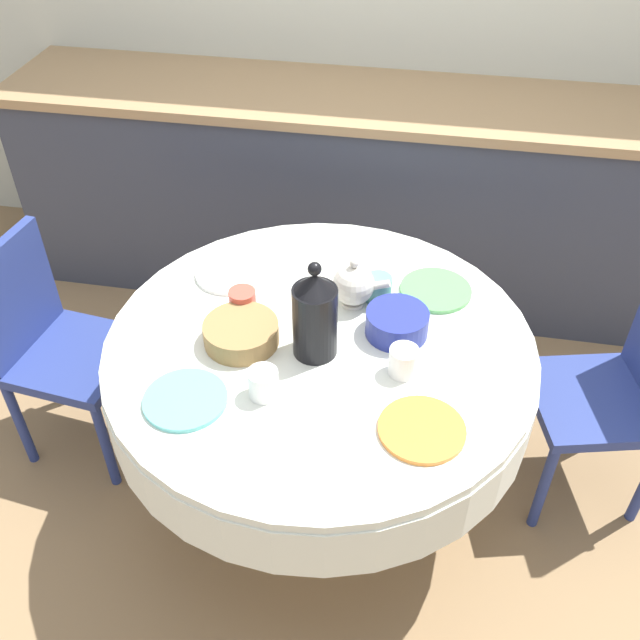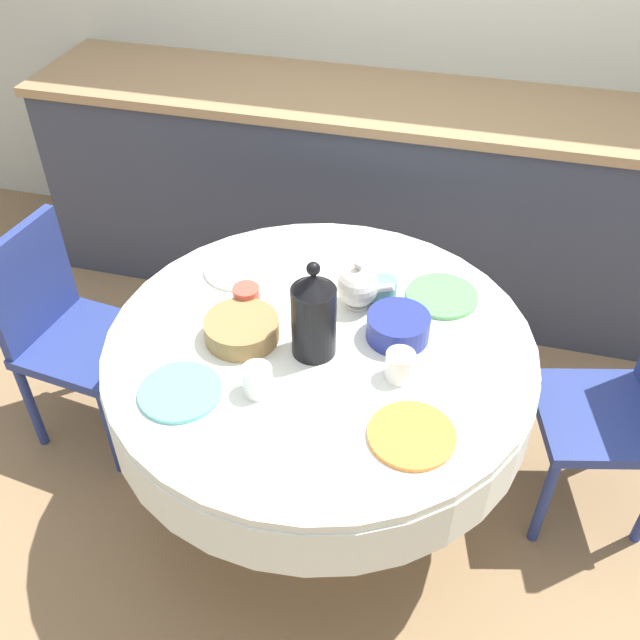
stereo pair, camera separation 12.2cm
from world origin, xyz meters
The scene contains 17 objects.
ground_plane centered at (0.00, 0.00, 0.00)m, with size 12.00×12.00×0.00m, color #8E704C.
kitchen_counter centered at (0.00, 1.32, 0.48)m, with size 3.24×0.64×0.96m.
dining_table centered at (0.00, 0.00, 0.62)m, with size 1.30×1.30×0.75m.
chair_left centered at (0.96, 0.24, 0.49)m, with size 0.48×0.48×0.86m.
chair_right centered at (-0.98, 0.12, 0.49)m, with size 0.45×0.45×0.86m.
plate_near_left centered at (-0.31, -0.31, 0.76)m, with size 0.23×0.23×0.01m, color #60BCB7.
cup_near_left centered at (-0.11, -0.25, 0.79)m, with size 0.08×0.08×0.09m, color white.
plate_near_right centered at (0.32, -0.30, 0.76)m, with size 0.23×0.23×0.01m, color orange.
cup_near_right centered at (0.25, -0.09, 0.79)m, with size 0.08×0.08×0.09m, color white.
plate_far_left centered at (-0.35, 0.27, 0.76)m, with size 0.23×0.23×0.01m, color white.
cup_far_left centered at (-0.26, 0.08, 0.79)m, with size 0.08×0.08×0.09m, color #CC4C3D.
plate_far_right centered at (0.33, 0.30, 0.76)m, with size 0.23×0.23×0.01m, color #5BA85B.
cup_far_right centered at (0.15, 0.23, 0.79)m, with size 0.08×0.08×0.09m, color #5BA39E.
coffee_carafe centered at (-0.01, -0.05, 0.89)m, with size 0.13×0.13×0.32m.
teapot centered at (0.07, 0.19, 0.83)m, with size 0.18×0.13×0.17m.
bread_basket centered at (-0.23, -0.05, 0.78)m, with size 0.22×0.22×0.07m, color olive.
fruit_bowl centered at (0.22, 0.07, 0.79)m, with size 0.19×0.19×0.08m, color navy.
Camera 2 is at (0.40, -1.52, 2.17)m, focal length 40.00 mm.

